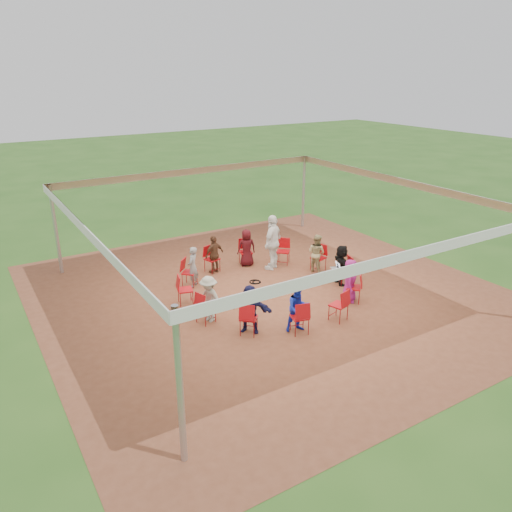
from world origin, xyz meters
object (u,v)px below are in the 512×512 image
chair_8 (249,318)px  person_seated_3 (214,254)px  cable_coil (256,282)px  person_seated_1 (317,253)px  chair_2 (283,252)px  chair_10 (339,305)px  chair_7 (206,307)px  person_seated_7 (298,308)px  chair_5 (189,273)px  person_seated_4 (193,267)px  chair_3 (246,252)px  person_seated_2 (247,248)px  chair_4 (212,259)px  chair_1 (318,258)px  standing_person (273,242)px  chair_6 (185,290)px  person_seated_0 (341,265)px  person_seated_5 (209,299)px  person_seated_8 (350,281)px  laptop (337,267)px  person_seated_6 (250,309)px  chair_11 (354,287)px  chair_0 (345,270)px  chair_9 (300,317)px

chair_8 → person_seated_3: bearing=119.2°
cable_coil → person_seated_1: bearing=-6.8°
chair_2 → chair_10: 4.37m
chair_7 → person_seated_7: bearing=32.4°
chair_5 → person_seated_4: person_seated_4 is taller
chair_2 → chair_3: bearing=15.0°
chair_3 → person_seated_2: bearing=90.0°
chair_4 → person_seated_7: person_seated_7 is taller
chair_1 → standing_person: (-1.22, 0.95, 0.50)m
chair_6 → chair_1: bearing=105.0°
person_seated_0 → person_seated_5: size_ratio=1.00×
cable_coil → person_seated_3: bearing=117.2°
person_seated_8 → laptop: size_ratio=3.58×
chair_10 → person_seated_6: size_ratio=0.70×
chair_2 → person_seated_0: (0.55, -2.40, 0.20)m
chair_11 → person_seated_6: size_ratio=0.70×
chair_1 → laptop: bearing=152.5°
person_seated_7 → person_seated_5: bearing=150.0°
chair_1 → chair_8: (-4.20, -2.46, 0.00)m
person_seated_4 → person_seated_7: same height
chair_0 → chair_9: same height
person_seated_0 → person_seated_1: same height
person_seated_0 → person_seated_5: bearing=105.0°
chair_9 → person_seated_1: size_ratio=0.70×
chair_7 → standing_person: bearing=106.7°
person_seated_5 → person_seated_7: (1.71, -1.69, 0.00)m
standing_person → person_seated_6: bearing=16.5°
chair_5 → person_seated_2: person_seated_2 is taller
chair_10 → person_seated_3: bearing=90.0°
chair_3 → chair_9: (-1.27, -4.88, 0.00)m
chair_2 → person_seated_1: bearing=159.8°
chair_10 → chair_8: bearing=150.0°
chair_4 → chair_7: (-1.76, -3.10, 0.00)m
chair_11 → person_seated_1: size_ratio=0.70×
chair_4 → chair_11: bearing=105.0°
person_seated_4 → standing_person: (2.92, -0.07, 0.30)m
chair_0 → chair_8: bearing=120.0°
person_seated_3 → person_seated_4: bearing=15.0°
laptop → person_seated_4: bearing=74.5°
person_seated_2 → person_seated_6: 4.64m
chair_2 → chair_6: (-4.21, -1.16, 0.00)m
person_seated_4 → laptop: person_seated_4 is taller
chair_8 → person_seated_0: bearing=60.8°
chair_8 → standing_person: standing_person is taller
chair_0 → person_seated_0: (-0.12, 0.03, 0.20)m
chair_5 → person_seated_4: bearing=90.0°
person_seated_0 → person_seated_4: same height
chair_1 → standing_person: bearing=36.7°
chair_9 → person_seated_1: person_seated_1 is taller
chair_1 → person_seated_7: (-3.04, -2.99, 0.20)m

